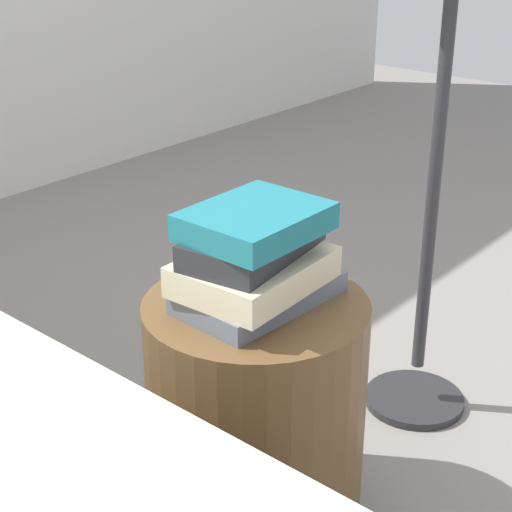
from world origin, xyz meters
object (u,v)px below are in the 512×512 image
object	(u,v)px
side_table	(256,412)
book_teal	(255,221)
book_charcoal	(253,242)
book_slate	(258,292)
book_cream	(254,271)

from	to	relation	value
side_table	book_teal	distance (m)	0.40
book_charcoal	side_table	bearing A→B (deg)	-106.12
book_slate	book_charcoal	size ratio (longest dim) A/B	1.11
book_slate	book_teal	world-z (taller)	book_teal
book_teal	side_table	bearing A→B (deg)	35.56
book_slate	book_cream	bearing A→B (deg)	-171.43
book_charcoal	book_teal	distance (m)	0.05
book_cream	book_charcoal	distance (m)	0.05
book_cream	book_teal	xyz separation A→B (m)	(-0.01, -0.01, 0.10)
book_cream	book_charcoal	xyz separation A→B (m)	(0.01, 0.01, 0.05)
book_cream	book_charcoal	world-z (taller)	book_charcoal
book_charcoal	book_teal	world-z (taller)	book_teal
book_slate	book_charcoal	distance (m)	0.10
side_table	book_slate	world-z (taller)	book_slate
side_table	book_charcoal	xyz separation A→B (m)	(0.00, 0.01, 0.35)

